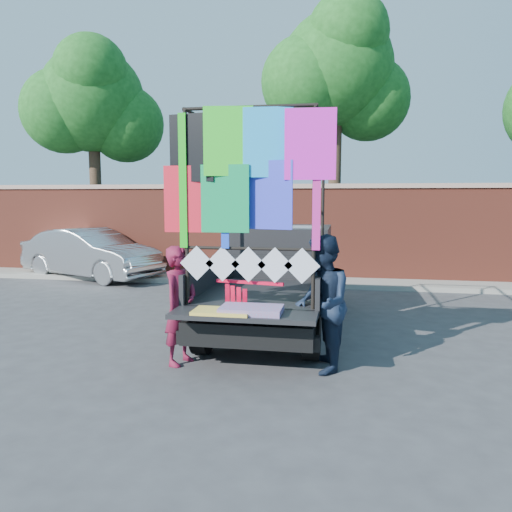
% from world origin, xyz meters
% --- Properties ---
extents(ground, '(90.00, 90.00, 0.00)m').
position_xyz_m(ground, '(0.00, 0.00, 0.00)').
color(ground, '#38383A').
rests_on(ground, ground).
extents(brick_wall, '(30.00, 0.45, 2.61)m').
position_xyz_m(brick_wall, '(0.00, 7.00, 1.33)').
color(brick_wall, brown).
rests_on(brick_wall, ground).
extents(curb, '(30.00, 1.20, 0.12)m').
position_xyz_m(curb, '(0.00, 6.30, 0.06)').
color(curb, gray).
rests_on(curb, ground).
extents(tree_left, '(4.20, 3.30, 7.05)m').
position_xyz_m(tree_left, '(-6.48, 8.12, 5.12)').
color(tree_left, '#38281C').
rests_on(tree_left, ground).
extents(tree_mid, '(4.20, 3.30, 7.73)m').
position_xyz_m(tree_mid, '(1.02, 8.12, 5.70)').
color(tree_mid, '#38281C').
rests_on(tree_mid, ground).
extents(pickup_truck, '(2.16, 5.42, 3.41)m').
position_xyz_m(pickup_truck, '(0.16, 2.36, 0.86)').
color(pickup_truck, black).
rests_on(pickup_truck, ground).
extents(sedan, '(4.48, 2.82, 1.39)m').
position_xyz_m(sedan, '(-5.61, 6.13, 0.70)').
color(sedan, '#B1B4B9').
rests_on(sedan, ground).
extents(woman, '(0.54, 0.67, 1.62)m').
position_xyz_m(woman, '(-0.81, -0.25, 0.81)').
color(woman, maroon).
rests_on(woman, ground).
extents(man, '(0.83, 0.98, 1.80)m').
position_xyz_m(man, '(1.10, -0.18, 0.90)').
color(man, '#162238').
rests_on(man, ground).
extents(streamer_bundle, '(0.93, 0.19, 0.65)m').
position_xyz_m(streamer_bundle, '(0.04, -0.23, 0.96)').
color(streamer_bundle, red).
rests_on(streamer_bundle, ground).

